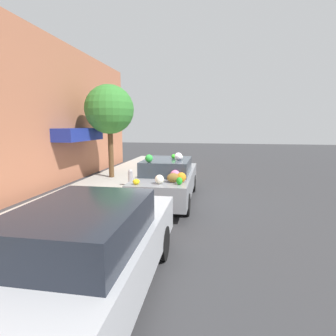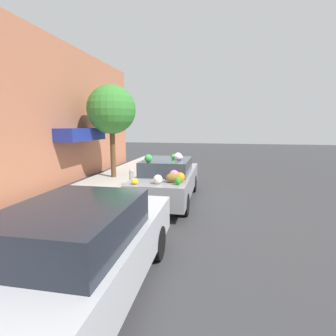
% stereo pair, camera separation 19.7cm
% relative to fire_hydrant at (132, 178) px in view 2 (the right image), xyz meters
% --- Properties ---
extents(ground_plane, '(60.00, 60.00, 0.00)m').
position_rel_fire_hydrant_xyz_m(ground_plane, '(-1.46, -1.72, -0.45)').
color(ground_plane, '#38383A').
extents(sidewalk_curb, '(24.00, 3.20, 0.11)m').
position_rel_fire_hydrant_xyz_m(sidewalk_curb, '(-1.46, 0.98, -0.40)').
color(sidewalk_curb, '#B2ADA3').
rests_on(sidewalk_curb, ground).
extents(building_facade, '(18.00, 1.20, 6.10)m').
position_rel_fire_hydrant_xyz_m(building_facade, '(-1.36, 3.21, 2.56)').
color(building_facade, '#B26B4C').
rests_on(building_facade, ground).
extents(street_tree, '(2.26, 2.26, 4.33)m').
position_rel_fire_hydrant_xyz_m(street_tree, '(1.65, 1.50, 2.83)').
color(street_tree, brown).
rests_on(street_tree, sidewalk_curb).
extents(fire_hydrant, '(0.20, 0.20, 0.70)m').
position_rel_fire_hydrant_xyz_m(fire_hydrant, '(0.00, 0.00, 0.00)').
color(fire_hydrant, '#B2B2B7').
rests_on(fire_hydrant, sidewalk_curb).
extents(art_car, '(4.59, 1.78, 1.71)m').
position_rel_fire_hydrant_xyz_m(art_car, '(-1.51, -1.84, 0.32)').
color(art_car, gray).
rests_on(art_car, ground).
extents(parked_car_plain, '(4.61, 1.79, 1.54)m').
position_rel_fire_hydrant_xyz_m(parked_car_plain, '(-6.90, -1.69, 0.34)').
color(parked_car_plain, '#B7BABF').
rests_on(parked_car_plain, ground).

